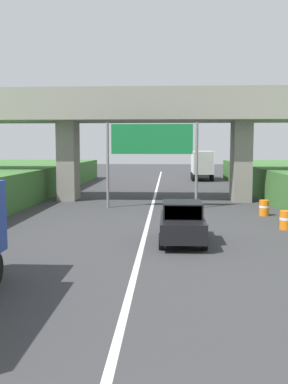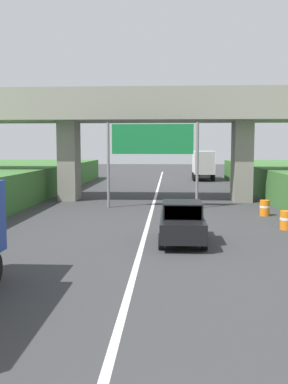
% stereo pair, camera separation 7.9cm
% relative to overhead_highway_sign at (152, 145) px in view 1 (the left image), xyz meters
% --- Properties ---
extents(lane_centre_stripe, '(0.20, 88.57, 0.01)m').
position_rel_overhead_highway_sign_xyz_m(lane_centre_stripe, '(0.00, -2.00, -4.05)').
color(lane_centre_stripe, white).
rests_on(lane_centre_stripe, ground).
extents(overpass_bridge, '(40.00, 4.80, 7.97)m').
position_rel_overhead_highway_sign_xyz_m(overpass_bridge, '(0.00, 4.07, 1.98)').
color(overpass_bridge, gray).
rests_on(overpass_bridge, ground).
extents(overhead_highway_sign, '(5.88, 0.18, 5.47)m').
position_rel_overhead_highway_sign_xyz_m(overhead_highway_sign, '(0.00, 0.00, 0.00)').
color(overhead_highway_sign, slate).
rests_on(overhead_highway_sign, ground).
extents(truck_silver, '(2.44, 7.30, 3.44)m').
position_rel_overhead_highway_sign_xyz_m(truck_silver, '(5.05, 25.05, -2.12)').
color(truck_silver, black).
rests_on(truck_silver, ground).
extents(car_black, '(1.86, 4.10, 1.72)m').
position_rel_overhead_highway_sign_xyz_m(car_black, '(1.61, -10.53, -3.20)').
color(car_black, black).
rests_on(car_black, ground).
extents(construction_barrel_3, '(0.57, 0.57, 0.90)m').
position_rel_overhead_highway_sign_xyz_m(construction_barrel_3, '(6.64, -7.26, -3.60)').
color(construction_barrel_3, orange).
rests_on(construction_barrel_3, ground).
extents(construction_barrel_4, '(0.57, 0.57, 0.90)m').
position_rel_overhead_highway_sign_xyz_m(construction_barrel_4, '(6.54, -2.95, -3.60)').
color(construction_barrel_4, orange).
rests_on(construction_barrel_4, ground).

